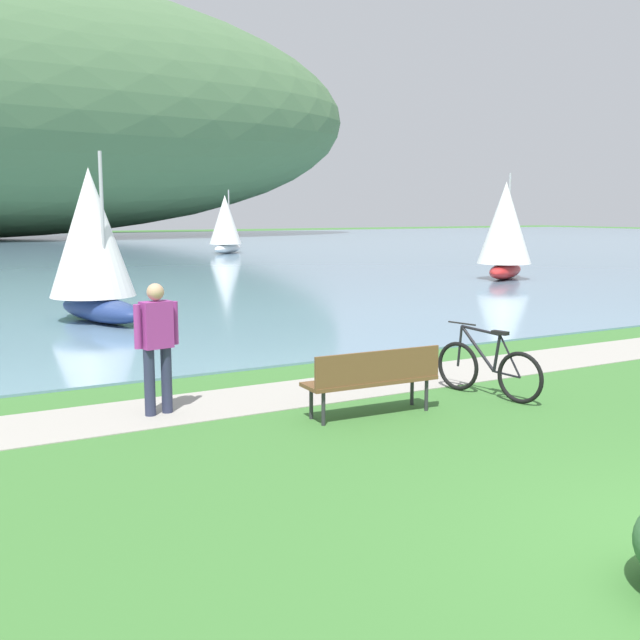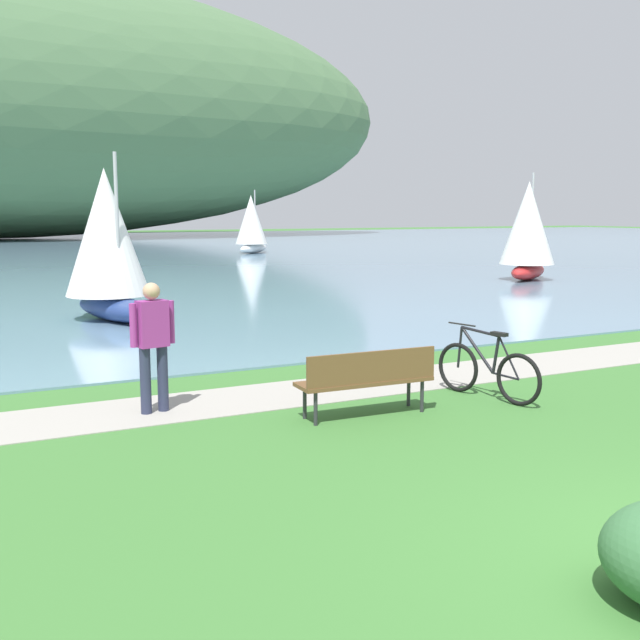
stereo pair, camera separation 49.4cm
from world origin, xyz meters
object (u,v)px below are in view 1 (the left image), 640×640
Objects in this scene: bicycle_leaning_near_bench at (488,369)px; sailboat_nearest_to_shore at (225,224)px; sailboat_toward_hillside at (92,243)px; park_bench_near_camera at (373,376)px; sailboat_mid_bay at (505,229)px; person_at_shoreline at (157,340)px.

sailboat_nearest_to_shore is at bearing 73.56° from bicycle_leaning_near_bench.
sailboat_nearest_to_shore reaches higher than bicycle_leaning_near_bench.
park_bench_near_camera is at bearing -83.11° from sailboat_toward_hillside.
sailboat_mid_bay is (12.96, 13.61, 1.53)m from bicycle_leaning_near_bench.
sailboat_nearest_to_shore reaches higher than person_at_shoreline.
person_at_shoreline is 37.00m from sailboat_nearest_to_shore.
sailboat_toward_hillside is (-3.21, 10.03, 1.48)m from bicycle_leaning_near_bench.
person_at_shoreline reaches higher than bicycle_leaning_near_bench.
sailboat_nearest_to_shore is at bearing 70.67° from park_bench_near_camera.
park_bench_near_camera is 0.46× the size of sailboat_toward_hillside.
sailboat_toward_hillside is (-16.17, -3.58, -0.05)m from sailboat_mid_bay.
park_bench_near_camera is 20.32m from sailboat_mid_bay.
sailboat_nearest_to_shore is (12.39, 35.32, 1.34)m from park_bench_near_camera.
bicycle_leaning_near_bench is at bearing -72.26° from sailboat_toward_hillside.
park_bench_near_camera is 10.28m from sailboat_toward_hillside.
sailboat_nearest_to_shore is 21.78m from sailboat_mid_bay.
sailboat_toward_hillside reaches higher than sailboat_nearest_to_shore.
bicycle_leaning_near_bench reaches higher than park_bench_near_camera.
bicycle_leaning_near_bench is at bearing -133.59° from sailboat_mid_bay.
sailboat_mid_bay is 1.03× the size of sailboat_toward_hillside.
sailboat_toward_hillside is (-13.61, -25.21, 0.02)m from sailboat_nearest_to_shore.
person_at_shoreline is 0.43× the size of sailboat_mid_bay.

